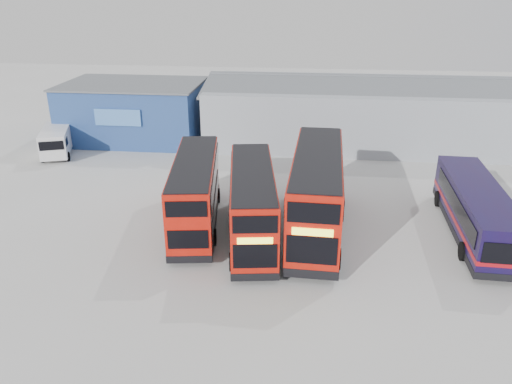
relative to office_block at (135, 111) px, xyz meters
name	(u,v)px	position (x,y,z in m)	size (l,w,h in m)	color
ground_plane	(271,236)	(14.00, -17.99, -2.58)	(120.00, 120.00, 0.00)	#A3A39E
office_block	(135,111)	(0.00, 0.00, 0.00)	(12.30, 8.32, 5.12)	navy
maintenance_shed	(377,112)	(22.00, 2.01, 0.02)	(30.50, 12.00, 5.89)	#90969D
double_decker_left	(195,194)	(9.49, -17.10, -0.52)	(3.70, 9.98, 4.13)	red
double_decker_centre	(252,206)	(13.00, -18.38, -0.53)	(3.69, 9.95, 4.12)	red
double_decker_right	(316,195)	(16.49, -17.17, -0.21)	(3.16, 11.34, 4.75)	red
single_decker_blue	(475,212)	(25.50, -16.53, -1.11)	(2.95, 10.97, 2.95)	#100B33
panel_van	(56,140)	(-4.98, -5.45, -1.32)	(3.63, 5.54, 2.26)	silver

